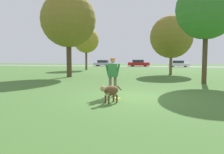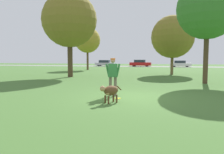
{
  "view_description": "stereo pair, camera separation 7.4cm",
  "coord_description": "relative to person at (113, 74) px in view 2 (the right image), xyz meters",
  "views": [
    {
      "loc": [
        1.58,
        -9.25,
        1.64
      ],
      "look_at": [
        -0.62,
        -0.68,
        0.9
      ],
      "focal_mm": 35.0,
      "sensor_mm": 36.0,
      "label": 1
    },
    {
      "loc": [
        1.66,
        -9.23,
        1.64
      ],
      "look_at": [
        -0.62,
        -0.68,
        0.9
      ],
      "focal_mm": 35.0,
      "sensor_mm": 36.0,
      "label": 2
    }
  ],
  "objects": [
    {
      "name": "person",
      "position": [
        0.0,
        0.0,
        0.0
      ],
      "size": [
        0.68,
        0.3,
        1.67
      ],
      "rotation": [
        0.0,
        0.0,
        0.21
      ],
      "color": "#665B4C",
      "rests_on": "ground_plane"
    },
    {
      "name": "frisbee",
      "position": [
        0.38,
        -0.68,
        -0.98
      ],
      "size": [
        0.26,
        0.26,
        0.02
      ],
      "color": "yellow",
      "rests_on": "ground_plane"
    },
    {
      "name": "tree_mid_center",
      "position": [
        2.65,
        14.22,
        2.9
      ],
      "size": [
        4.39,
        4.39,
        6.09
      ],
      "color": "brown",
      "rests_on": "ground_plane"
    },
    {
      "name": "far_road_strip",
      "position": [
        0.79,
        37.44,
        -0.98
      ],
      "size": [
        120.0,
        6.0,
        0.01
      ],
      "color": "gray",
      "rests_on": "ground_plane"
    },
    {
      "name": "parked_car_red",
      "position": [
        -3.67,
        37.26,
        -0.29
      ],
      "size": [
        4.52,
        1.93,
        1.42
      ],
      "rotation": [
        0.0,
        0.0,
        0.02
      ],
      "color": "red",
      "rests_on": "ground_plane"
    },
    {
      "name": "parked_car_silver",
      "position": [
        -11.64,
        37.52,
        -0.33
      ],
      "size": [
        4.41,
        1.93,
        1.34
      ],
      "rotation": [
        0.0,
        0.0,
        0.04
      ],
      "color": "#B7B7BC",
      "rests_on": "ground_plane"
    },
    {
      "name": "tree_near_left",
      "position": [
        -6.24,
        8.69,
        4.08
      ],
      "size": [
        4.85,
        4.85,
        7.51
      ],
      "color": "#4C3826",
      "rests_on": "ground_plane"
    },
    {
      "name": "dog",
      "position": [
        0.32,
        -1.62,
        -0.53
      ],
      "size": [
        0.7,
        0.87,
        0.67
      ],
      "rotation": [
        0.0,
        0.0,
        4.07
      ],
      "color": "brown",
      "rests_on": "ground_plane"
    },
    {
      "name": "parked_car_white",
      "position": [
        4.49,
        37.23,
        -0.36
      ],
      "size": [
        4.16,
        1.81,
        1.28
      ],
      "rotation": [
        0.0,
        0.0,
        -0.0
      ],
      "color": "white",
      "rests_on": "ground_plane"
    },
    {
      "name": "tree_far_left",
      "position": [
        -9.32,
        20.91,
        3.37
      ],
      "size": [
        3.74,
        3.74,
        6.24
      ],
      "color": "brown",
      "rests_on": "ground_plane"
    },
    {
      "name": "tree_near_right",
      "position": [
        4.72,
        6.19,
        3.87
      ],
      "size": [
        3.93,
        3.93,
        6.84
      ],
      "color": "#4C3826",
      "rests_on": "ground_plane"
    },
    {
      "name": "ground_plane",
      "position": [
        0.79,
        -0.12,
        -0.99
      ],
      "size": [
        120.0,
        120.0,
        0.0
      ],
      "primitive_type": "plane",
      "color": "#426B2D"
    }
  ]
}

